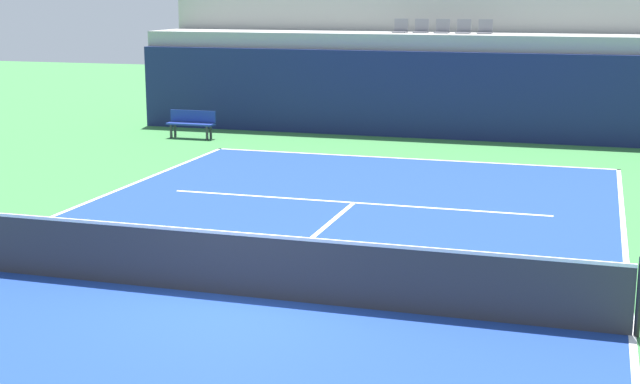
% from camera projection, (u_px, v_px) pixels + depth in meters
% --- Properties ---
extents(ground_plane, '(80.00, 80.00, 0.00)m').
position_uv_depth(ground_plane, '(243.00, 297.00, 13.44)').
color(ground_plane, '#387A3D').
extents(court_surface, '(11.00, 24.00, 0.01)m').
position_uv_depth(court_surface, '(243.00, 296.00, 13.44)').
color(court_surface, navy).
rests_on(court_surface, ground_plane).
extents(baseline_far, '(11.00, 0.10, 0.00)m').
position_uv_depth(baseline_far, '(407.00, 159.00, 24.61)').
color(baseline_far, white).
rests_on(baseline_far, court_surface).
extents(sideline_right, '(0.10, 24.00, 0.00)m').
position_uv_depth(sideline_right, '(632.00, 335.00, 11.89)').
color(sideline_right, white).
rests_on(sideline_right, court_surface).
extents(service_line_far, '(8.26, 0.10, 0.00)m').
position_uv_depth(service_line_far, '(354.00, 203.00, 19.42)').
color(service_line_far, white).
rests_on(service_line_far, court_surface).
extents(centre_service_line, '(0.10, 6.40, 0.00)m').
position_uv_depth(centre_service_line, '(308.00, 241.00, 16.43)').
color(centre_service_line, white).
rests_on(centre_service_line, court_surface).
extents(back_wall, '(19.30, 0.30, 2.64)m').
position_uv_depth(back_wall, '(433.00, 95.00, 27.88)').
color(back_wall, navy).
rests_on(back_wall, ground_plane).
extents(stands_tier_lower, '(19.30, 2.40, 3.14)m').
position_uv_depth(stands_tier_lower, '(440.00, 83.00, 29.08)').
color(stands_tier_lower, '#9E9E99').
rests_on(stands_tier_lower, ground_plane).
extents(stands_tier_upper, '(19.30, 2.40, 4.18)m').
position_uv_depth(stands_tier_upper, '(452.00, 61.00, 31.22)').
color(stands_tier_upper, '#9E9E99').
rests_on(stands_tier_upper, ground_plane).
extents(seating_row_lower, '(3.13, 0.44, 0.44)m').
position_uv_depth(seating_row_lower, '(442.00, 29.00, 28.81)').
color(seating_row_lower, slate).
rests_on(seating_row_lower, stands_tier_lower).
extents(tennis_net, '(11.08, 0.08, 1.07)m').
position_uv_depth(tennis_net, '(242.00, 264.00, 13.33)').
color(tennis_net, black).
rests_on(tennis_net, court_surface).
extents(player_bench, '(1.50, 0.40, 0.85)m').
position_uv_depth(player_bench, '(192.00, 122.00, 28.04)').
color(player_bench, navy).
rests_on(player_bench, ground_plane).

